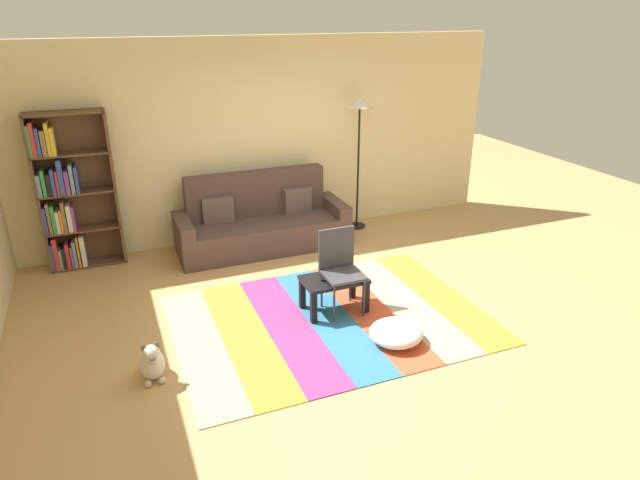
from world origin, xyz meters
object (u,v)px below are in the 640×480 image
coffee_table (334,285)px  pouf (396,333)px  dog (152,362)px  tv_remote (323,278)px  folding_chair (340,263)px  bookshelf (68,197)px  standing_lamp (359,120)px  couch (262,223)px

coffee_table → pouf: bearing=-68.9°
coffee_table → dog: bearing=-165.7°
tv_remote → folding_chair: (0.19, -0.01, 0.14)m
bookshelf → dog: (0.60, -2.74, -0.75)m
bookshelf → standing_lamp: 3.90m
dog → standing_lamp: (3.24, 2.65, 1.42)m
dog → bookshelf: bearing=102.3°
coffee_table → pouf: (0.31, -0.80, -0.20)m
couch → coffee_table: 1.97m
coffee_table → tv_remote: size_ratio=4.51×
couch → pouf: bearing=-79.2°
couch → standing_lamp: standing_lamp is taller
couch → folding_chair: couch is taller
tv_remote → folding_chair: 0.23m
tv_remote → pouf: bearing=-42.0°
couch → pouf: size_ratio=4.31×
coffee_table → couch: bearing=96.4°
bookshelf → tv_remote: (2.43, -2.21, -0.51)m
standing_lamp → dog: bearing=-140.7°
standing_lamp → pouf: bearing=-108.5°
bookshelf → dog: size_ratio=4.85×
bookshelf → folding_chair: size_ratio=2.14×
bookshelf → pouf: (2.85, -3.05, -0.80)m
couch → tv_remote: size_ratio=15.07×
tv_remote → folding_chair: bearing=18.5°
couch → pouf: 2.83m
couch → tv_remote: bearing=-86.9°
coffee_table → dog: dog is taller
tv_remote → couch: bearing=114.3°
bookshelf → folding_chair: (2.61, -2.22, -0.37)m
coffee_table → tv_remote: (-0.11, 0.03, 0.09)m
couch → dog: size_ratio=5.69×
dog → couch: bearing=54.9°
coffee_table → dog: size_ratio=1.70×
bookshelf → coffee_table: 3.44m
coffee_table → tv_remote: 0.15m
pouf → tv_remote: (-0.42, 0.84, 0.29)m
bookshelf → tv_remote: bookshelf is taller
coffee_table → pouf: size_ratio=1.29×
bookshelf → folding_chair: bearing=-40.3°
pouf → dog: 2.28m
standing_lamp → folding_chair: standing_lamp is taller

